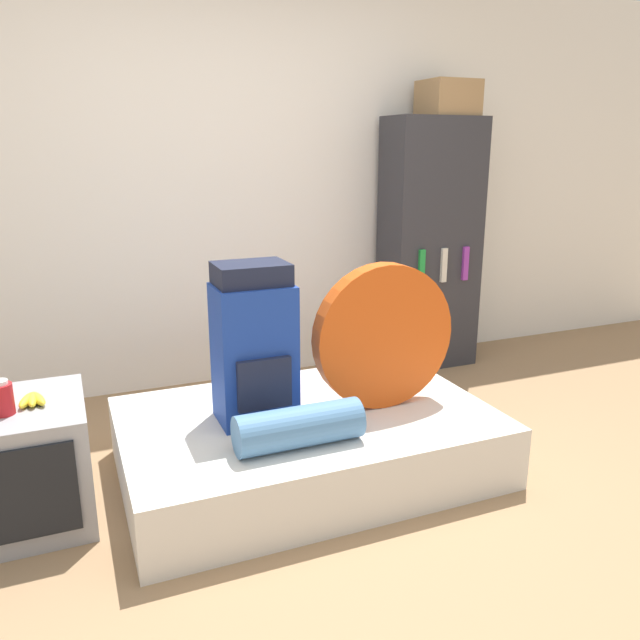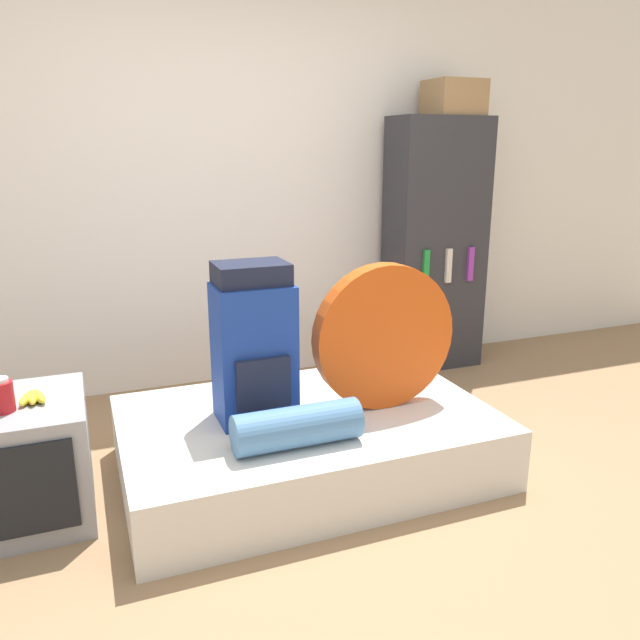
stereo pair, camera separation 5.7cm
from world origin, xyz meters
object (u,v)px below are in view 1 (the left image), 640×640
Objects in this scene: cardboard_box at (448,98)px; canister at (1,398)px; sleeping_roll at (299,427)px; bookshelf at (430,245)px; tent_bag at (383,336)px; backpack at (254,346)px; television at (20,464)px.

canister is at bearing -157.00° from cardboard_box.
sleeping_roll is 0.32× the size of bookshelf.
cardboard_box is at bearing 4.13° from bookshelf.
tent_bag reaches higher than canister.
tent_bag is 2.07× the size of cardboard_box.
cardboard_box reaches higher than bookshelf.
bookshelf is (1.52, 1.44, 0.47)m from sleeping_roll.
backpack is at bearing -145.48° from bookshelf.
backpack is 2.35m from cardboard_box.
backpack is at bearing -146.82° from cardboard_box.
tent_bag is 1.29× the size of sleeping_roll.
cardboard_box reaches higher than television.
canister is at bearing -177.40° from backpack.
canister is 0.41× the size of cardboard_box.
bookshelf is at bearing 43.51° from sleeping_roll.
bookshelf reaches higher than television.
tent_bag is at bearing 26.07° from sleeping_roll.
bookshelf is (2.61, 1.08, 0.60)m from television.
television is (-1.01, 0.03, -0.40)m from backpack.
tent_bag is at bearing -132.33° from cardboard_box.
backpack is 0.43× the size of bookshelf.
canister reaches higher than television.
cardboard_box reaches higher than tent_bag.
tent_bag reaches higher than television.
bookshelf is at bearing 22.43° from television.
television is at bearing 72.46° from canister.
bookshelf is (0.99, 1.19, 0.21)m from tent_bag.
television is at bearing 176.21° from tent_bag.
tent_bag is at bearing -129.94° from bookshelf.
bookshelf is (1.61, 1.11, 0.20)m from backpack.
tent_bag is 5.02× the size of canister.
backpack is 5.23× the size of canister.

